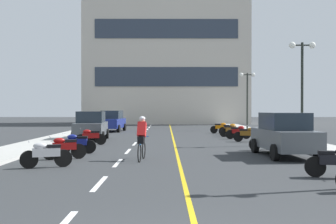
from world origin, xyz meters
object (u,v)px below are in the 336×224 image
at_px(street_lamp_mid, 302,70).
at_px(cyclist_rider, 142,137).
at_px(parked_car_far, 112,121).
at_px(motorcycle_2, 336,161).
at_px(parked_car_near, 284,134).
at_px(street_lamp_far, 247,88).
at_px(motorcycle_3, 46,154).
at_px(motorcycle_8, 248,134).
at_px(motorcycle_7, 90,136).
at_px(motorcycle_9, 238,132).
at_px(motorcycle_10, 231,130).
at_px(motorcycle_4, 64,147).
at_px(motorcycle_11, 230,129).
at_px(motorcycle_5, 76,143).
at_px(motorcycle_6, 265,140).
at_px(motorcycle_12, 221,128).
at_px(parked_car_mid, 91,126).

height_order(street_lamp_mid, cyclist_rider, street_lamp_mid).
distance_m(parked_car_far, motorcycle_2, 25.36).
distance_m(parked_car_far, cyclist_rider, 19.92).
distance_m(parked_car_near, parked_car_far, 20.70).
xyz_separation_m(street_lamp_mid, parked_car_far, (-12.18, 13.04, -3.21)).
relative_size(street_lamp_far, parked_car_near, 1.21).
distance_m(motorcycle_3, motorcycle_8, 13.79).
height_order(motorcycle_3, motorcycle_7, same).
bearing_deg(motorcycle_9, motorcycle_10, 94.03).
xyz_separation_m(motorcycle_4, motorcycle_11, (8.85, 14.40, 0.00)).
relative_size(motorcycle_3, motorcycle_5, 0.96).
distance_m(motorcycle_10, motorcycle_11, 1.82).
bearing_deg(motorcycle_10, motorcycle_6, -88.96).
relative_size(motorcycle_7, motorcycle_8, 0.98).
distance_m(motorcycle_7, motorcycle_9, 9.91).
relative_size(motorcycle_2, cyclist_rider, 0.96).
bearing_deg(parked_car_near, parked_car_far, 117.74).
distance_m(motorcycle_6, motorcycle_10, 9.08).
bearing_deg(motorcycle_10, street_lamp_mid, -65.89).
height_order(motorcycle_2, motorcycle_9, same).
relative_size(motorcycle_10, motorcycle_12, 0.97).
bearing_deg(motorcycle_11, motorcycle_2, -89.90).
bearing_deg(parked_car_far, motorcycle_5, -87.53).
bearing_deg(motorcycle_2, motorcycle_10, 90.90).
bearing_deg(motorcycle_7, parked_car_near, -29.90).
xyz_separation_m(parked_car_mid, motorcycle_7, (0.58, -3.31, -0.44)).
bearing_deg(motorcycle_4, parked_car_near, 5.97).
bearing_deg(parked_car_near, cyclist_rider, -168.05).
height_order(motorcycle_7, motorcycle_8, same).
bearing_deg(motorcycle_8, motorcycle_3, -130.46).
bearing_deg(motorcycle_6, motorcycle_10, 91.04).
distance_m(motorcycle_5, motorcycle_9, 12.18).
height_order(street_lamp_far, motorcycle_11, street_lamp_far).
distance_m(street_lamp_mid, motorcycle_4, 13.55).
bearing_deg(motorcycle_10, parked_car_far, 144.48).
height_order(parked_car_far, motorcycle_11, parked_car_far).
bearing_deg(street_lamp_mid, motorcycle_9, 122.18).
bearing_deg(motorcycle_2, motorcycle_5, 144.77).
height_order(motorcycle_8, motorcycle_12, same).
bearing_deg(cyclist_rider, motorcycle_5, 142.43).
bearing_deg(motorcycle_9, street_lamp_mid, -57.82).
relative_size(street_lamp_far, motorcycle_9, 3.05).
xyz_separation_m(motorcycle_5, motorcycle_12, (8.39, 14.42, 0.00)).
xyz_separation_m(motorcycle_2, motorcycle_4, (-8.88, 4.22, 0.00)).
bearing_deg(street_lamp_far, motorcycle_5, -121.05).
bearing_deg(motorcycle_6, motorcycle_7, 163.58).
bearing_deg(motorcycle_11, motorcycle_12, 101.63).
height_order(street_lamp_mid, motorcycle_12, street_lamp_mid).
bearing_deg(street_lamp_far, motorcycle_2, -95.91).
height_order(street_lamp_mid, street_lamp_far, street_lamp_mid).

